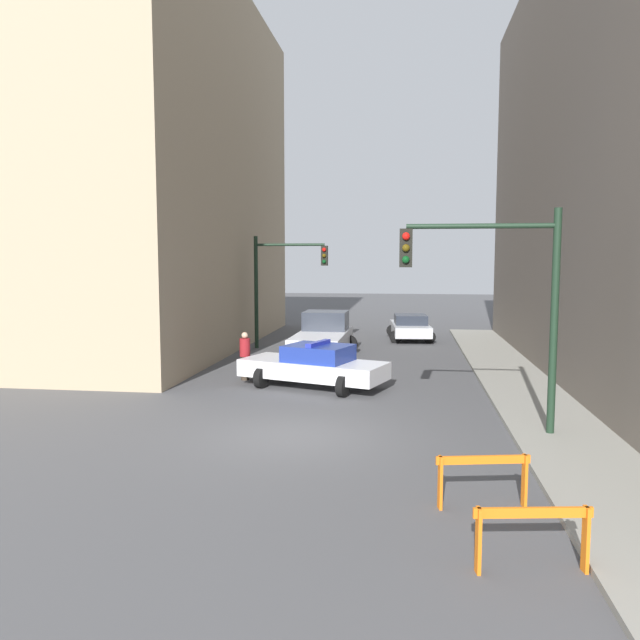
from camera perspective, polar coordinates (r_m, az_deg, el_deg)
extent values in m
plane|color=#4C4C4F|center=(15.04, -2.11, -10.48)|extent=(120.00, 120.00, 0.00)
cube|color=gray|center=(15.25, 21.91, -10.43)|extent=(2.40, 44.00, 0.12)
cube|color=tan|center=(32.00, -19.64, 12.65)|extent=(14.00, 20.00, 16.50)
cylinder|color=black|center=(15.30, 20.62, -0.18)|extent=(0.18, 0.18, 5.20)
cylinder|color=black|center=(14.96, 14.48, 8.32)|extent=(3.40, 0.12, 0.12)
cube|color=black|center=(14.85, 7.86, 6.54)|extent=(0.30, 0.22, 0.90)
sphere|color=red|center=(14.71, 7.88, 7.60)|extent=(0.18, 0.18, 0.18)
sphere|color=#4C3D0C|center=(14.71, 7.86, 6.54)|extent=(0.18, 0.18, 0.18)
sphere|color=#0C4219|center=(14.70, 7.85, 5.49)|extent=(0.18, 0.18, 0.18)
cylinder|color=black|center=(29.11, -5.85, 2.52)|extent=(0.18, 0.18, 5.20)
cylinder|color=black|center=(28.73, -2.78, 6.89)|extent=(3.20, 0.12, 0.12)
cube|color=black|center=(28.47, 0.41, 5.90)|extent=(0.30, 0.22, 0.90)
sphere|color=red|center=(28.33, 0.37, 6.45)|extent=(0.18, 0.18, 0.18)
sphere|color=#4C3D0C|center=(28.33, 0.37, 5.90)|extent=(0.18, 0.18, 0.18)
sphere|color=#0C4219|center=(28.33, 0.37, 5.36)|extent=(0.18, 0.18, 0.18)
cube|color=white|center=(20.26, -0.63, -4.50)|extent=(5.05, 3.28, 0.55)
cube|color=navy|center=(20.09, -0.15, -3.04)|extent=(2.40, 2.18, 0.52)
cylinder|color=black|center=(20.31, -5.41, -5.29)|extent=(0.42, 0.70, 0.66)
cylinder|color=black|center=(21.74, -3.00, -4.55)|extent=(0.42, 0.70, 0.66)
cylinder|color=black|center=(18.93, 2.11, -6.08)|extent=(0.42, 0.70, 0.66)
cylinder|color=black|center=(20.46, 4.12, -5.20)|extent=(0.42, 0.70, 0.66)
cube|color=#2633BF|center=(20.04, -0.15, -2.14)|extent=(0.64, 1.37, 0.12)
cube|color=silver|center=(26.02, 0.19, -1.91)|extent=(2.08, 5.43, 0.70)
cube|color=#2D333D|center=(26.99, 0.54, -0.04)|extent=(1.87, 1.76, 0.80)
cylinder|color=black|center=(27.85, -1.16, -2.14)|extent=(0.80, 0.27, 0.80)
cylinder|color=black|center=(27.59, 2.61, -2.22)|extent=(0.80, 0.27, 0.80)
cylinder|color=black|center=(24.60, -2.52, -3.18)|extent=(0.80, 0.27, 0.80)
cylinder|color=black|center=(24.30, 1.75, -3.29)|extent=(0.80, 0.27, 0.80)
cube|color=silver|center=(32.42, 8.24, -0.79)|extent=(2.16, 4.44, 0.52)
cube|color=#232833|center=(32.20, 8.28, 0.06)|extent=(1.73, 1.93, 0.48)
cylinder|color=black|center=(33.71, 6.63, -0.97)|extent=(0.64, 0.27, 0.62)
cylinder|color=black|center=(33.85, 9.43, -0.98)|extent=(0.64, 0.27, 0.62)
cylinder|color=black|center=(31.07, 6.93, -1.54)|extent=(0.64, 0.27, 0.62)
cylinder|color=black|center=(31.22, 9.97, -1.55)|extent=(0.64, 0.27, 0.62)
cylinder|color=#382D23|center=(21.69, -6.86, -4.39)|extent=(0.36, 0.36, 0.82)
cylinder|color=maroon|center=(21.58, -6.88, -2.51)|extent=(0.46, 0.46, 0.62)
sphere|color=tan|center=(21.52, -6.90, -1.40)|extent=(0.28, 0.28, 0.22)
cube|color=orange|center=(9.07, 18.91, -16.32)|extent=(1.59, 0.31, 0.14)
cube|color=orange|center=(9.01, 14.28, -18.96)|extent=(0.08, 0.17, 0.90)
cube|color=orange|center=(9.48, 23.13, -17.98)|extent=(0.08, 0.17, 0.90)
cube|color=orange|center=(11.00, 14.69, -12.26)|extent=(1.58, 0.37, 0.14)
cube|color=orange|center=(10.93, 10.93, -14.40)|extent=(0.08, 0.17, 0.90)
cube|color=orange|center=(11.36, 18.20, -13.80)|extent=(0.08, 0.17, 0.90)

